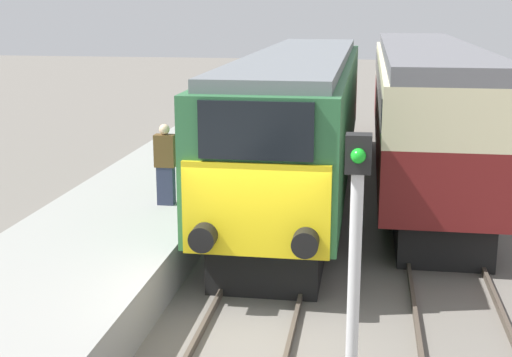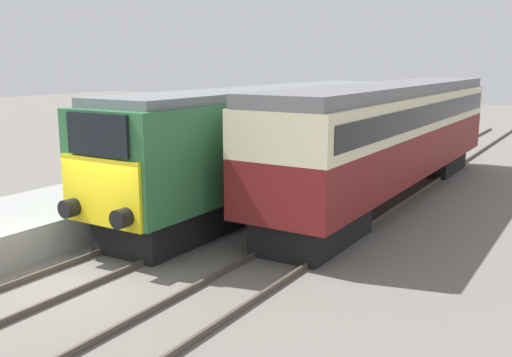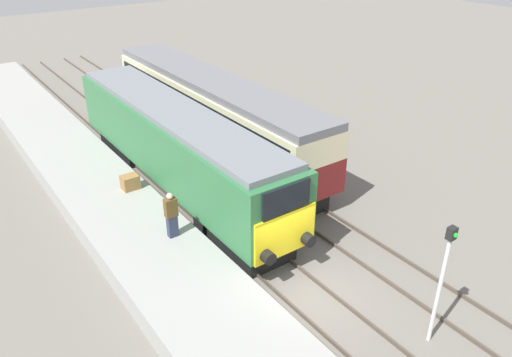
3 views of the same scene
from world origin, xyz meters
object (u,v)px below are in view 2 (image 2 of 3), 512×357
object	(u,v)px
luggage_crate	(212,162)
locomotive	(270,138)
person_on_platform	(125,163)
passenger_carriage	(392,130)

from	to	relation	value
luggage_crate	locomotive	bearing A→B (deg)	4.68
person_on_platform	luggage_crate	distance (m)	4.23
passenger_carriage	luggage_crate	size ratio (longest dim) A/B	23.42
passenger_carriage	luggage_crate	xyz separation A→B (m)	(-5.72, -2.72, -1.24)
locomotive	luggage_crate	size ratio (longest dim) A/B	22.53
person_on_platform	luggage_crate	bearing A→B (deg)	87.78
passenger_carriage	person_on_platform	xyz separation A→B (m)	(-5.89, -6.91, -0.66)
person_on_platform	locomotive	bearing A→B (deg)	60.42
locomotive	luggage_crate	xyz separation A→B (m)	(-2.32, -0.19, -1.02)
passenger_carriage	person_on_platform	size ratio (longest dim) A/B	9.29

